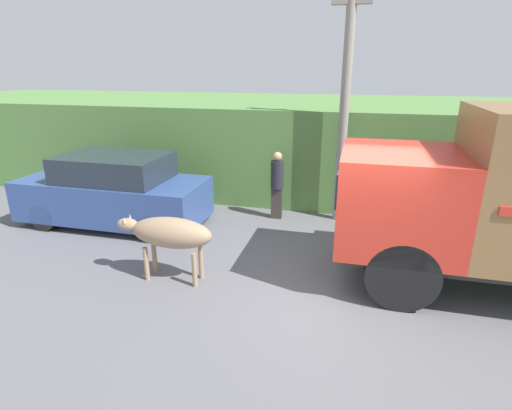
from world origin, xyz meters
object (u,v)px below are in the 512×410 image
at_px(brown_cow, 169,233).
at_px(utility_pole, 345,100).
at_px(parked_suv, 114,192).
at_px(pedestrian_on_hill, 277,182).

distance_m(brown_cow, utility_pole, 5.30).
xyz_separation_m(brown_cow, parked_suv, (-2.60, 2.23, -0.07)).
bearing_deg(utility_pole, pedestrian_on_hill, -167.96).
bearing_deg(brown_cow, pedestrian_on_hill, 73.24).
bearing_deg(pedestrian_on_hill, utility_pole, -170.48).
relative_size(pedestrian_on_hill, utility_pole, 0.30).
relative_size(parked_suv, pedestrian_on_hill, 2.61).
xyz_separation_m(parked_suv, pedestrian_on_hill, (3.86, 1.40, 0.13)).
relative_size(brown_cow, pedestrian_on_hill, 1.06).
distance_m(brown_cow, parked_suv, 3.42).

